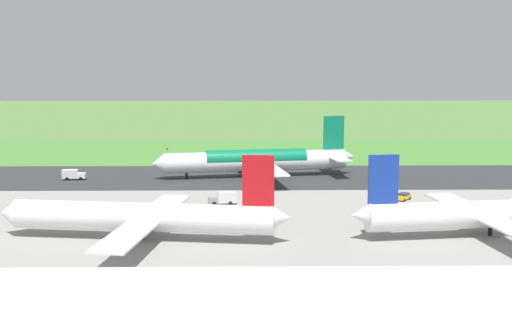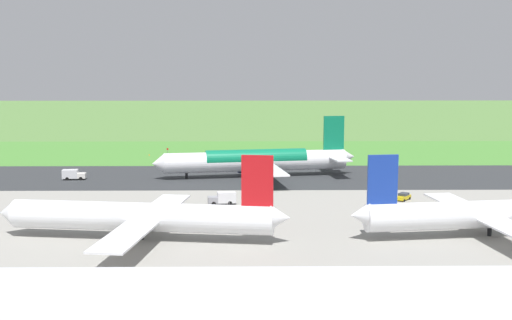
% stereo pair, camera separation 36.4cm
% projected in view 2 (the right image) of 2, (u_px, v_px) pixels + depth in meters
% --- Properties ---
extents(ground_plane, '(800.00, 800.00, 0.00)m').
position_uv_depth(ground_plane, '(229.00, 177.00, 169.22)').
color(ground_plane, '#547F3D').
extents(runway_asphalt, '(600.00, 38.08, 0.06)m').
position_uv_depth(runway_asphalt, '(229.00, 177.00, 169.22)').
color(runway_asphalt, '#2D3033').
rests_on(runway_asphalt, ground).
extents(apron_concrete, '(440.00, 110.00, 0.05)m').
position_uv_depth(apron_concrete, '(220.00, 230.00, 113.50)').
color(apron_concrete, gray).
rests_on(apron_concrete, ground).
extents(grass_verge_foreground, '(600.00, 80.00, 0.04)m').
position_uv_depth(grass_verge_foreground, '(233.00, 155.00, 211.43)').
color(grass_verge_foreground, '#478534').
rests_on(grass_verge_foreground, ground).
extents(airliner_main, '(53.97, 44.38, 15.88)m').
position_uv_depth(airliner_main, '(257.00, 161.00, 168.76)').
color(airliner_main, white).
rests_on(airliner_main, ground).
extents(airliner_parked_near, '(49.22, 40.40, 14.37)m').
position_uv_depth(airliner_parked_near, '(489.00, 214.00, 109.15)').
color(airliner_parked_near, white).
rests_on(airliner_parked_near, ground).
extents(airliner_parked_mid, '(49.92, 40.99, 14.58)m').
position_uv_depth(airliner_parked_mid, '(143.00, 216.00, 106.90)').
color(airliner_parked_mid, white).
rests_on(airliner_parked_mid, ground).
extents(service_truck_baggage, '(6.06, 3.06, 2.65)m').
position_uv_depth(service_truck_baggage, '(223.00, 198.00, 134.83)').
color(service_truck_baggage, gray).
rests_on(service_truck_baggage, ground).
extents(service_car_followme, '(4.03, 4.41, 1.62)m').
position_uv_depth(service_car_followme, '(403.00, 197.00, 139.21)').
color(service_car_followme, gold).
rests_on(service_car_followme, ground).
extents(service_truck_fuel, '(5.96, 2.71, 2.65)m').
position_uv_depth(service_truck_fuel, '(73.00, 174.00, 164.64)').
color(service_truck_fuel, silver).
rests_on(service_truck_fuel, ground).
extents(no_stopping_sign, '(0.60, 0.10, 2.58)m').
position_uv_depth(no_stopping_sign, '(168.00, 151.00, 209.36)').
color(no_stopping_sign, slate).
rests_on(no_stopping_sign, ground).
extents(traffic_cone_orange, '(0.40, 0.40, 0.55)m').
position_uv_depth(traffic_cone_orange, '(149.00, 155.00, 210.53)').
color(traffic_cone_orange, orange).
rests_on(traffic_cone_orange, ground).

